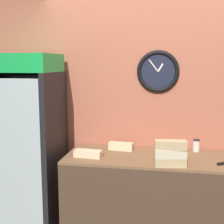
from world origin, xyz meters
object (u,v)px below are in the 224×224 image
at_px(sandwich_stack_top, 171,145).
at_px(sandwich_flat_left, 88,154).
at_px(sandwich_stack_middle, 170,153).
at_px(condiment_jar, 196,145).
at_px(beverage_cooler, 28,137).
at_px(sandwich_flat_right, 121,146).
at_px(sandwich_stack_bottom, 170,162).

height_order(sandwich_stack_top, sandwich_flat_left, sandwich_stack_top).
bearing_deg(sandwich_stack_middle, condiment_jar, 63.07).
distance_m(beverage_cooler, condiment_jar, 1.78).
bearing_deg(sandwich_flat_right, sandwich_stack_middle, -40.86).
height_order(sandwich_stack_top, sandwich_flat_right, sandwich_stack_top).
distance_m(sandwich_stack_top, sandwich_flat_right, 0.69).
xyz_separation_m(sandwich_stack_bottom, sandwich_stack_middle, (0.00, 0.00, 0.08)).
relative_size(beverage_cooler, condiment_jar, 15.03).
bearing_deg(sandwich_stack_bottom, sandwich_flat_right, 139.14).
xyz_separation_m(sandwich_stack_bottom, sandwich_stack_top, (0.00, 0.00, 0.16)).
distance_m(beverage_cooler, sandwich_stack_bottom, 1.53).
bearing_deg(sandwich_flat_left, sandwich_stack_top, -9.99).
xyz_separation_m(sandwich_stack_middle, sandwich_flat_right, (-0.51, 0.44, -0.08)).
distance_m(beverage_cooler, sandwich_flat_right, 1.00).
distance_m(sandwich_stack_middle, condiment_jar, 0.60).
xyz_separation_m(beverage_cooler, sandwich_stack_top, (1.50, -0.31, 0.07)).
relative_size(beverage_cooler, sandwich_stack_middle, 6.67).
distance_m(sandwich_stack_middle, sandwich_flat_left, 0.81).
distance_m(beverage_cooler, sandwich_stack_middle, 1.53).
bearing_deg(beverage_cooler, sandwich_stack_bottom, -11.73).
bearing_deg(sandwich_flat_right, sandwich_flat_left, -132.65).
height_order(sandwich_stack_bottom, sandwich_flat_right, same).
bearing_deg(sandwich_stack_top, sandwich_stack_middle, 0.00).
height_order(beverage_cooler, sandwich_stack_middle, beverage_cooler).
relative_size(sandwich_flat_right, condiment_jar, 2.05).
bearing_deg(condiment_jar, sandwich_stack_bottom, -116.93).
xyz_separation_m(sandwich_stack_top, condiment_jar, (0.27, 0.53, -0.13)).
bearing_deg(beverage_cooler, sandwich_flat_left, -13.66).
xyz_separation_m(beverage_cooler, sandwich_stack_bottom, (1.50, -0.31, -0.09)).
distance_m(sandwich_flat_right, condiment_jar, 0.79).
bearing_deg(sandwich_stack_top, condiment_jar, 63.07).
distance_m(sandwich_stack_middle, sandwich_flat_right, 0.68).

